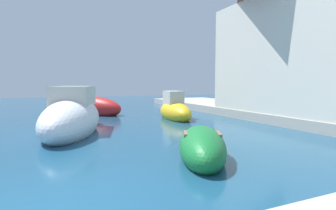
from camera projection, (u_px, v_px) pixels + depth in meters
name	position (u px, v px, depth m)	size (l,w,h in m)	color
quay_promenade	(275.00, 170.00, 5.46)	(44.00, 32.00, 0.50)	#ADA89E
moored_boat_0	(72.00, 117.00, 11.13)	(3.64, 6.48, 2.37)	white
moored_boat_4	(91.00, 108.00, 17.84)	(4.48, 5.12, 1.58)	#B21E1E
moored_boat_5	(202.00, 147.00, 7.18)	(2.55, 3.45, 1.12)	#197233
moored_boat_7	(175.00, 110.00, 15.64)	(1.88, 4.19, 1.91)	gold
waterfront_building_main	(303.00, 45.00, 14.65)	(6.25, 9.02, 7.29)	silver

